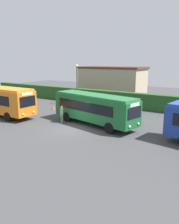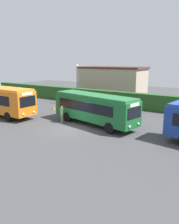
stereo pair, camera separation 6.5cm
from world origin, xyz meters
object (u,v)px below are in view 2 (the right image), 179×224
(bus_green, at_px, (94,107))
(lamppost, at_px, (77,80))
(person_center, at_px, (62,114))
(traffic_cone, at_px, (53,107))
(person_right, at_px, (136,117))
(person_left, at_px, (9,102))

(bus_green, distance_m, lamppost, 10.58)
(person_center, relative_size, traffic_cone, 2.89)
(person_center, distance_m, lamppost, 9.83)
(person_right, distance_m, traffic_cone, 12.07)
(person_right, bearing_deg, lamppost, -113.46)
(person_left, bearing_deg, lamppost, 51.16)
(person_center, xyz_separation_m, traffic_cone, (-5.18, 4.46, -0.61))
(person_left, height_order, person_right, person_left)
(traffic_cone, distance_m, lamppost, 5.23)
(traffic_cone, bearing_deg, person_center, -40.74)
(person_center, xyz_separation_m, lamppost, (-4.25, 8.47, 2.63))
(person_left, bearing_deg, bus_green, -1.83)
(person_right, relative_size, traffic_cone, 2.77)
(bus_green, distance_m, person_center, 3.47)
(bus_green, height_order, traffic_cone, bus_green)
(person_right, bearing_deg, person_left, -80.88)
(bus_green, distance_m, traffic_cone, 9.10)
(person_left, relative_size, person_center, 1.07)
(bus_green, bearing_deg, traffic_cone, 170.12)
(person_left, height_order, lamppost, lamppost)
(person_right, bearing_deg, person_center, -63.47)
(person_left, distance_m, traffic_cone, 5.66)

